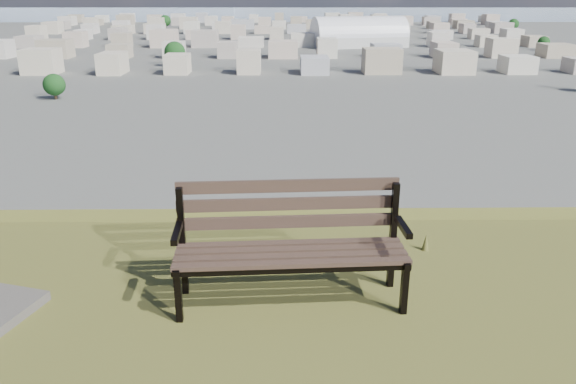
{
  "coord_description": "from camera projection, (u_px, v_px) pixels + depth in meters",
  "views": [
    {
      "loc": [
        0.91,
        -2.06,
        27.53
      ],
      "look_at": [
        0.99,
        4.17,
        25.3
      ],
      "focal_mm": 35.0,
      "sensor_mm": 36.0,
      "label": 1
    }
  ],
  "objects": [
    {
      "name": "arena",
      "position": [
        359.0,
        37.0,
        292.46
      ],
      "size": [
        51.21,
        30.01,
        20.27
      ],
      "rotation": [
        0.0,
        0.0,
        0.21
      ],
      "color": "beige",
      "rests_on": "ground"
    },
    {
      "name": "park_bench",
      "position": [
        290.0,
        237.0,
        4.75
      ],
      "size": [
        1.96,
        0.72,
        1.01
      ],
      "rotation": [
        0.0,
        0.0,
        0.05
      ],
      "color": "#463528",
      "rests_on": "hilltop_mesa"
    },
    {
      "name": "city_blocks",
      "position": [
        279.0,
        29.0,
        381.31
      ],
      "size": [
        395.0,
        361.0,
        7.0
      ],
      "color": "beige",
      "rests_on": "ground"
    },
    {
      "name": "city_trees",
      "position": [
        231.0,
        35.0,
        309.54
      ],
      "size": [
        406.52,
        387.2,
        9.98
      ],
      "color": "#36281B",
      "rests_on": "ground"
    },
    {
      "name": "bay_water",
      "position": [
        280.0,
        10.0,
        858.34
      ],
      "size": [
        2400.0,
        700.0,
        0.12
      ],
      "primitive_type": "cube",
      "color": "gray",
      "rests_on": "ground"
    }
  ]
}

